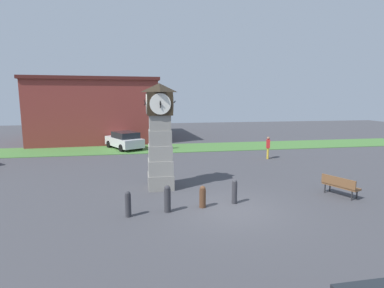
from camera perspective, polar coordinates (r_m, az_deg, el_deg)
The scene contains 12 objects.
ground_plane at distance 12.41m, azimuth 7.59°, elevation -12.14°, with size 80.24×80.24×0.00m, color #424247.
clock_tower at distance 14.48m, azimuth -6.12°, elevation 1.39°, with size 1.52×1.55×5.09m.
bollard_near_tower at distance 12.86m, azimuth 8.10°, elevation -8.92°, with size 0.22×0.22×1.03m.
bollard_mid_row at distance 12.33m, azimuth 2.03°, elevation -9.96°, with size 0.26×0.26×0.90m.
bollard_far_row at distance 11.86m, azimuth -4.70°, elevation -10.31°, with size 0.26×0.26×1.07m.
bollard_end_row at distance 11.64m, azimuth -12.08°, elevation -11.08°, with size 0.22×0.22×0.99m.
car_end_of_row at distance 26.40m, azimuth -12.74°, elevation 0.73°, with size 3.52×4.49×1.51m.
bench at distance 15.20m, azimuth 26.34°, elevation -6.97°, with size 1.12×1.68×0.90m.
pedestrian_near_bench at distance 22.35m, azimuth 14.28°, elevation -0.41°, with size 0.36×0.46×1.62m.
pedestrian_crossing_lot at distance 25.52m, azimuth -5.28°, elevation 1.13°, with size 0.44×0.31×1.73m.
warehouse_blue_far at distance 33.88m, azimuth -17.53°, elevation 6.33°, with size 12.74×12.66×6.26m.
grass_verge_far at distance 26.17m, azimuth -6.20°, elevation -0.84°, with size 48.15×4.46×0.04m, color #477A38.
Camera 1 is at (-3.55, -11.03, 4.45)m, focal length 28.00 mm.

